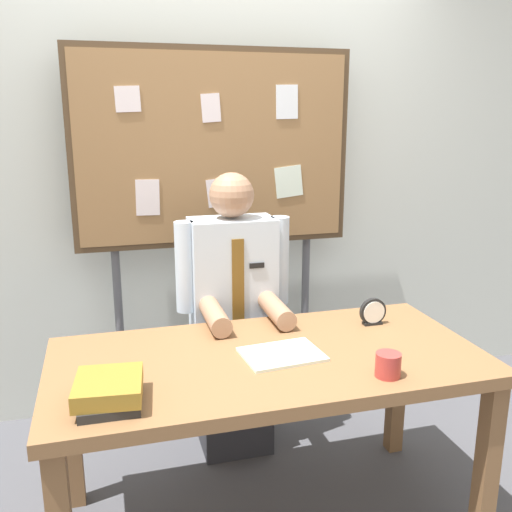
% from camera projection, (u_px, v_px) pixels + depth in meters
% --- Properties ---
extents(back_wall, '(6.40, 0.08, 2.70)m').
position_uv_depth(back_wall, '(208.00, 171.00, 3.13)').
color(back_wall, silver).
rests_on(back_wall, ground_plane).
extents(desk, '(1.66, 0.81, 0.76)m').
position_uv_depth(desk, '(268.00, 376.00, 2.18)').
color(desk, brown).
rests_on(desk, ground_plane).
extents(person, '(0.55, 0.56, 1.40)m').
position_uv_depth(person, '(234.00, 326.00, 2.74)').
color(person, '#2D2D33').
rests_on(person, ground_plane).
extents(bulletin_board, '(1.46, 0.09, 1.99)m').
position_uv_depth(bulletin_board, '(215.00, 154.00, 2.91)').
color(bulletin_board, '#4C3823').
rests_on(bulletin_board, ground_plane).
extents(book_stack, '(0.23, 0.25, 0.09)m').
position_uv_depth(book_stack, '(109.00, 391.00, 1.79)').
color(book_stack, '#262626').
rests_on(book_stack, desk).
extents(open_notebook, '(0.32, 0.25, 0.01)m').
position_uv_depth(open_notebook, '(282.00, 354.00, 2.15)').
color(open_notebook, silver).
rests_on(open_notebook, desk).
extents(desk_clock, '(0.12, 0.04, 0.12)m').
position_uv_depth(desk_clock, '(373.00, 313.00, 2.46)').
color(desk_clock, black).
rests_on(desk_clock, desk).
extents(coffee_mug, '(0.09, 0.09, 0.09)m').
position_uv_depth(coffee_mug, '(388.00, 365.00, 1.98)').
color(coffee_mug, '#B23833').
rests_on(coffee_mug, desk).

